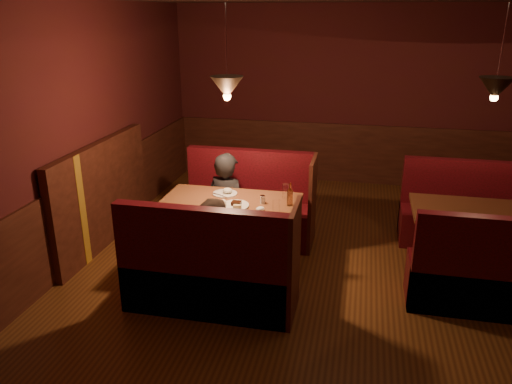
% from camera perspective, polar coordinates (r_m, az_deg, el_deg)
% --- Properties ---
extents(room, '(6.02, 7.02, 2.92)m').
position_cam_1_polar(room, '(5.19, 6.80, 0.47)').
color(room, '#502B15').
rests_on(room, ground).
extents(main_table, '(1.51, 0.92, 1.06)m').
position_cam_1_polar(main_table, '(5.51, -2.87, -2.96)').
color(main_table, brown).
rests_on(main_table, ground).
extents(main_bench_far, '(1.66, 0.59, 1.13)m').
position_cam_1_polar(main_bench_far, '(6.38, -0.71, -2.23)').
color(main_bench_far, black).
rests_on(main_bench_far, ground).
extents(main_bench_near, '(1.66, 0.59, 1.13)m').
position_cam_1_polar(main_bench_near, '(4.89, -5.27, -9.67)').
color(main_bench_near, black).
rests_on(main_bench_near, ground).
extents(second_table, '(1.33, 0.85, 0.75)m').
position_cam_1_polar(second_table, '(5.96, 23.56, -3.63)').
color(second_table, brown).
rests_on(second_table, ground).
extents(second_bench_far, '(1.46, 0.55, 1.05)m').
position_cam_1_polar(second_bench_far, '(6.77, 22.40, -2.74)').
color(second_bench_far, black).
rests_on(second_bench_far, ground).
extents(second_bench_near, '(1.46, 0.55, 1.05)m').
position_cam_1_polar(second_bench_near, '(5.36, 25.04, -9.14)').
color(second_bench_near, black).
rests_on(second_bench_near, ground).
extents(diner_a, '(0.66, 0.55, 1.55)m').
position_cam_1_polar(diner_a, '(6.04, -3.35, 0.62)').
color(diner_a, black).
rests_on(diner_a, ground).
extents(diner_b, '(0.71, 0.56, 1.42)m').
position_cam_1_polar(diner_b, '(4.90, -4.53, -4.99)').
color(diner_b, '#392A23').
rests_on(diner_b, ground).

